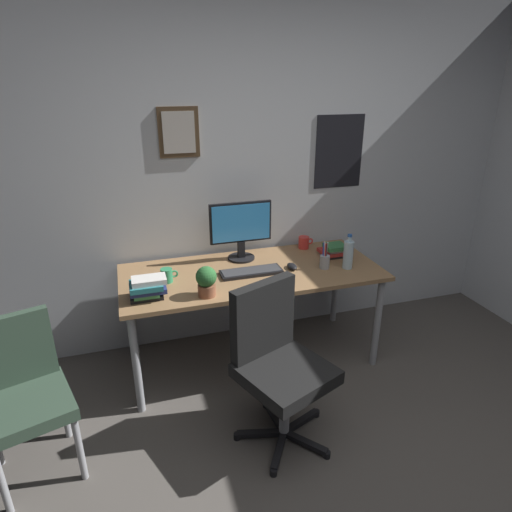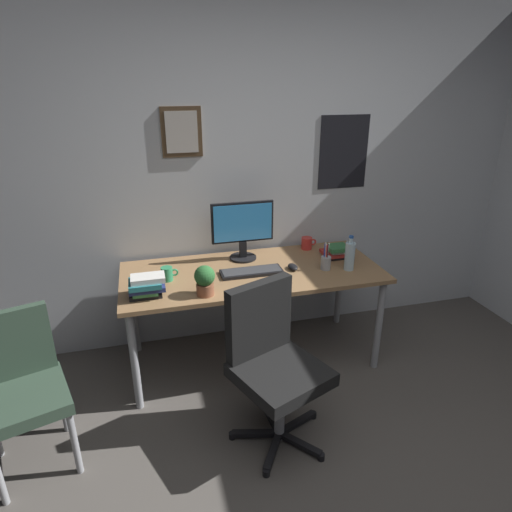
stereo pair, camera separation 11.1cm
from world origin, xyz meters
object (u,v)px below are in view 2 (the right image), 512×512
keyboard (252,272)px  coffee_mug_near (167,274)px  water_bottle (350,256)px  office_chair (272,358)px  coffee_mug_far (307,243)px  book_stack_right (337,252)px  computer_mouse (293,267)px  book_stack_left (146,286)px  potted_plant (205,279)px  monitor (243,228)px  pen_cup (326,262)px  side_chair (20,383)px

keyboard → coffee_mug_near: bearing=176.2°
keyboard → water_bottle: bearing=-9.1°
keyboard → coffee_mug_near: 0.57m
office_chair → coffee_mug_far: (0.60, 1.04, 0.25)m
book_stack_right → coffee_mug_far: bearing=125.0°
computer_mouse → water_bottle: 0.40m
water_bottle → book_stack_right: bearing=86.3°
coffee_mug_far → book_stack_left: size_ratio=0.54×
coffee_mug_far → book_stack_left: book_stack_left is taller
coffee_mug_near → potted_plant: bearing=-52.1°
monitor → pen_cup: size_ratio=2.30×
pen_cup → coffee_mug_near: bearing=174.7°
keyboard → book_stack_left: bearing=-167.3°
coffee_mug_near → office_chair: bearing=-55.3°
coffee_mug_near → book_stack_right: bearing=3.7°
potted_plant → book_stack_right: size_ratio=0.94×
office_chair → coffee_mug_near: bearing=124.7°
water_bottle → potted_plant: water_bottle is taller
monitor → coffee_mug_near: monitor is taller
coffee_mug_near → coffee_mug_far: 1.15m
side_chair → monitor: size_ratio=1.90×
coffee_mug_far → pen_cup: 0.41m
office_chair → side_chair: 1.35m
monitor → coffee_mug_far: 0.57m
keyboard → coffee_mug_far: size_ratio=3.54×
computer_mouse → potted_plant: bearing=-160.9°
monitor → water_bottle: (0.68, -0.39, -0.13)m
water_bottle → book_stack_left: water_bottle is taller
water_bottle → book_stack_right: size_ratio=1.21×
side_chair → water_bottle: size_ratio=3.47×
side_chair → book_stack_right: bearing=17.6°
computer_mouse → book_stack_left: 1.02m
monitor → pen_cup: bearing=-33.7°
office_chair → monitor: bearing=86.3°
monitor → keyboard: 0.36m
water_bottle → potted_plant: 1.05m
potted_plant → side_chair: bearing=-163.4°
coffee_mug_near → pen_cup: pen_cup is taller
keyboard → book_stack_right: bearing=9.7°
monitor → book_stack_right: 0.74m
coffee_mug_near → computer_mouse: bearing=-2.9°
computer_mouse → book_stack_left: size_ratio=0.49×
side_chair → computer_mouse: side_chair is taller
computer_mouse → coffee_mug_far: coffee_mug_far is taller
book_stack_right → pen_cup: bearing=-133.1°
coffee_mug_near → book_stack_left: 0.24m
coffee_mug_far → potted_plant: potted_plant is taller
coffee_mug_near → side_chair: bearing=-144.9°
office_chair → book_stack_left: (-0.65, 0.54, 0.28)m
office_chair → computer_mouse: 0.81m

